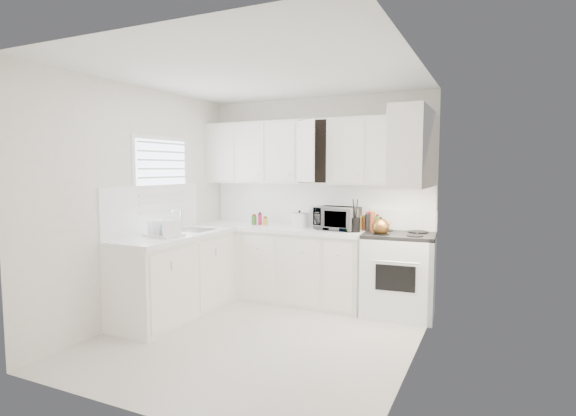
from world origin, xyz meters
The scene contains 34 objects.
floor centered at (0.00, 0.00, 0.00)m, with size 3.20×3.20×0.00m, color silver.
ceiling centered at (0.00, 0.00, 2.60)m, with size 3.20×3.20×0.00m, color white.
wall_back centered at (0.00, 1.60, 1.30)m, with size 3.00×3.00×0.00m, color white.
wall_front centered at (0.00, -1.60, 1.30)m, with size 3.00×3.00×0.00m, color white.
wall_left centered at (-1.50, 0.00, 1.30)m, with size 3.20×3.20×0.00m, color white.
wall_right centered at (1.50, 0.00, 1.30)m, with size 3.20×3.20×0.00m, color white.
window_blinds centered at (-1.48, 0.35, 1.55)m, with size 0.06×0.96×1.06m, color white, non-canonical shape.
lower_cabinets_back centered at (-0.39, 1.30, 0.45)m, with size 2.22×0.60×0.90m, color white, non-canonical shape.
lower_cabinets_left centered at (-1.20, 0.20, 0.45)m, with size 0.60×1.60×0.90m, color white, non-canonical shape.
countertop_back centered at (-0.39, 1.29, 0.93)m, with size 2.24×0.64×0.05m, color white.
countertop_left centered at (-1.19, 0.20, 0.93)m, with size 0.64×1.62×0.05m, color white.
backsplash_back centered at (0.00, 1.59, 1.23)m, with size 2.98×0.02×0.55m, color white.
backsplash_left centered at (-1.49, 0.20, 1.23)m, with size 0.02×1.60×0.55m, color white.
upper_cabinets_back centered at (0.00, 1.44, 1.50)m, with size 3.00×0.33×0.80m, color white, non-canonical shape.
upper_cabinets_right centered at (1.33, 0.82, 1.50)m, with size 0.33×0.90×0.80m, color white, non-canonical shape.
sink centered at (-1.19, 0.55, 1.07)m, with size 0.42×0.38×0.30m, color gray, non-canonical shape.
stove centered at (1.13, 1.29, 0.61)m, with size 0.79×0.65×1.22m, color white, non-canonical shape.
tea_kettle centered at (0.95, 1.13, 1.05)m, with size 0.24×0.20×0.22m, color olive, non-canonical shape.
frying_pan centered at (1.31, 1.45, 0.96)m, with size 0.24×0.40×0.04m, color black, non-canonical shape.
microwave centered at (0.38, 1.31, 1.12)m, with size 0.50×0.28×0.34m, color gray.
rice_cooker centered at (-0.13, 1.32, 1.06)m, with size 0.21×0.21×0.21m, color white, non-canonical shape.
paper_towel centered at (-0.03, 1.48, 1.08)m, with size 0.12×0.12×0.27m, color white.
utensil_crock centered at (0.63, 1.21, 1.15)m, with size 0.13×0.13×0.40m, color black, non-canonical shape.
dish_rack centered at (-1.16, -0.02, 1.05)m, with size 0.38×0.28×0.21m, color white, non-canonical shape.
spice_left_0 centered at (-0.85, 1.42, 1.02)m, with size 0.06×0.06×0.13m, color brown.
spice_left_1 centered at (-0.78, 1.33, 1.02)m, with size 0.06×0.06×0.13m, color #306B23.
spice_left_2 centered at (-0.70, 1.42, 1.02)m, with size 0.06×0.06×0.13m, color #BA1843.
spice_left_3 centered at (-0.62, 1.33, 1.02)m, with size 0.06×0.06×0.13m, color gold.
sauce_right_0 centered at (0.58, 1.46, 1.05)m, with size 0.06×0.06×0.19m, color #BA1843.
sauce_right_1 centered at (0.64, 1.40, 1.05)m, with size 0.06×0.06×0.19m, color gold.
sauce_right_2 centered at (0.69, 1.46, 1.05)m, with size 0.06×0.06×0.19m, color #562C18.
sauce_right_3 centered at (0.74, 1.40, 1.05)m, with size 0.06×0.06×0.19m, color black.
sauce_right_4 centered at (0.80, 1.46, 1.05)m, with size 0.06×0.06×0.19m, color brown.
sauce_right_5 centered at (0.85, 1.40, 1.05)m, with size 0.06×0.06×0.19m, color #306B23.
Camera 1 is at (2.13, -3.86, 1.70)m, focal length 28.07 mm.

